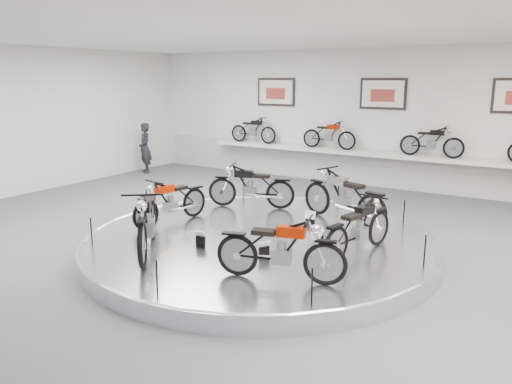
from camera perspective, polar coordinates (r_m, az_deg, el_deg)
The scene contains 19 objects.
floor at distance 9.07m, azimuth -0.64°, elevation -7.32°, with size 16.00×16.00×0.00m, color #4C4C4F.
ceiling at distance 8.55m, azimuth -0.71°, elevation 18.72°, with size 16.00×16.00×0.00m, color white.
wall_back at distance 14.93m, azimuth 14.20°, elevation 8.15°, with size 16.00×16.00×0.00m, color white.
dado_band at distance 15.09m, azimuth 13.87°, elevation 2.65°, with size 15.68×0.04×1.10m, color #BCBCBA.
display_platform at distance 9.26m, azimuth 0.37°, elevation -5.90°, with size 6.40×6.40×0.30m, color silver.
platform_rim at distance 9.22m, azimuth 0.37°, elevation -5.19°, with size 6.40×6.40×0.10m, color #B2B2BA.
shelf at distance 14.75m, azimuth 13.62°, elevation 4.21°, with size 11.00×0.55×0.10m, color silver.
poster_left at distance 16.28m, azimuth 2.29°, elevation 11.35°, with size 1.35×0.06×0.88m, color #EDEBCD.
poster_center at distance 14.85m, azimuth 14.30°, elevation 10.83°, with size 1.35×0.06×0.88m, color #EDEBCD.
shelf_bike_a at distance 16.51m, azimuth -0.32°, elevation 6.91°, with size 1.22×0.42×0.73m, color black, non-canonical shape.
shelf_bike_b at distance 15.24m, azimuth 8.33°, elevation 6.28°, with size 1.22×0.42×0.73m, color #861700, non-canonical shape.
shelf_bike_c at distance 14.30m, azimuth 19.42°, elevation 5.26°, with size 1.22×0.42×0.73m, color black, non-canonical shape.
bike_a at distance 8.30m, azimuth 11.69°, elevation -3.95°, with size 1.58×0.56×0.93m, color black, non-canonical shape.
bike_b at distance 10.12m, azimuth 9.97°, elevation -0.46°, with size 1.80×0.64×1.06m, color silver, non-canonical shape.
bike_c at distance 11.08m, azimuth -0.59°, elevation 0.68°, with size 1.66×0.59×0.98m, color black, non-canonical shape.
bike_d at distance 10.02m, azimuth -9.72°, elevation -0.99°, with size 1.56×0.55×0.92m, color #B42100, non-canonical shape.
bike_e at distance 8.42m, azimuth -12.34°, elevation -3.13°, with size 1.88×0.66×1.10m, color black, non-canonical shape.
bike_f at distance 7.10m, azimuth 2.79°, elevation -6.50°, with size 1.62×0.57×0.95m, color #861700, non-canonical shape.
visitor at distance 17.21m, azimuth -12.57°, elevation 4.92°, with size 0.61×0.40×1.68m, color black.
Camera 1 is at (4.61, -7.15, 3.13)m, focal length 35.00 mm.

